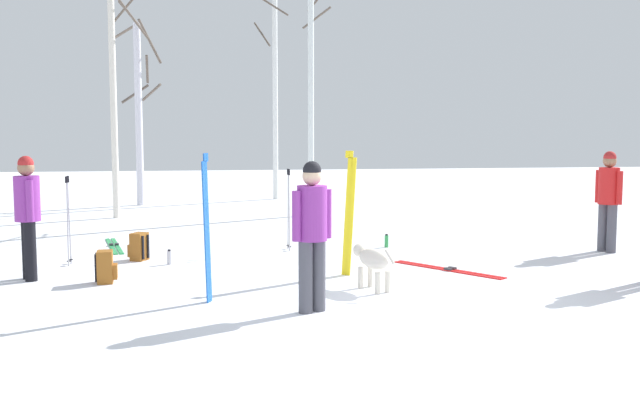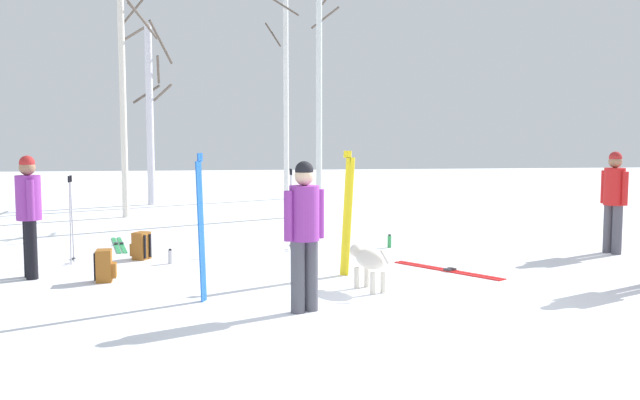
{
  "view_description": "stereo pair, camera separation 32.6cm",
  "coord_description": "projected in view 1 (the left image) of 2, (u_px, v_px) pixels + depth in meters",
  "views": [
    {
      "loc": [
        -2.3,
        -7.91,
        2.04
      ],
      "look_at": [
        -0.64,
        2.75,
        1.0
      ],
      "focal_mm": 39.8,
      "sensor_mm": 36.0,
      "label": 1
    },
    {
      "loc": [
        -1.97,
        -7.95,
        2.04
      ],
      "look_at": [
        -0.64,
        2.75,
        1.0
      ],
      "focal_mm": 39.8,
      "sensor_mm": 36.0,
      "label": 2
    }
  ],
  "objects": [
    {
      "name": "dog",
      "position": [
        372.0,
        260.0,
        9.15
      ],
      "size": [
        0.42,
        0.85,
        0.57
      ],
      "color": "beige",
      "rests_on": "ground_plane"
    },
    {
      "name": "ground_plane",
      "position": [
        410.0,
        306.0,
        8.32
      ],
      "size": [
        60.0,
        60.0,
        0.0
      ],
      "primitive_type": "plane",
      "color": "white"
    },
    {
      "name": "person_2",
      "position": [
        28.0,
        209.0,
        9.7
      ],
      "size": [
        0.34,
        0.49,
        1.72
      ],
      "color": "black",
      "rests_on": "ground_plane"
    },
    {
      "name": "birch_tree_2",
      "position": [
        139.0,
        109.0,
        19.54
      ],
      "size": [
        1.33,
        1.32,
        5.11
      ],
      "color": "silver",
      "rests_on": "ground_plane"
    },
    {
      "name": "ski_pair_planted_0",
      "position": [
        207.0,
        229.0,
        8.39
      ],
      "size": [
        0.11,
        0.21,
        1.79
      ],
      "color": "blue",
      "rests_on": "ground_plane"
    },
    {
      "name": "birch_tree_4",
      "position": [
        311.0,
        69.0,
        17.03
      ],
      "size": [
        1.16,
        1.41,
        6.86
      ],
      "color": "silver",
      "rests_on": "ground_plane"
    },
    {
      "name": "ski_poles_0",
      "position": [
        68.0,
        218.0,
        10.83
      ],
      "size": [
        0.07,
        0.23,
        1.37
      ],
      "color": "#B2B2BC",
      "rests_on": "ground_plane"
    },
    {
      "name": "backpack_1",
      "position": [
        139.0,
        247.0,
        11.27
      ],
      "size": [
        0.34,
        0.32,
        0.44
      ],
      "color": "#99591E",
      "rests_on": "ground_plane"
    },
    {
      "name": "ski_pair_lying_0",
      "position": [
        448.0,
        269.0,
        10.49
      ],
      "size": [
        1.26,
        1.63,
        0.05
      ],
      "color": "red",
      "rests_on": "ground_plane"
    },
    {
      "name": "water_bottle_0",
      "position": [
        386.0,
        241.0,
        12.54
      ],
      "size": [
        0.07,
        0.07,
        0.24
      ],
      "color": "green",
      "rests_on": "ground_plane"
    },
    {
      "name": "backpack_0",
      "position": [
        106.0,
        267.0,
        9.58
      ],
      "size": [
        0.3,
        0.27,
        0.44
      ],
      "color": "#99591E",
      "rests_on": "ground_plane"
    },
    {
      "name": "birch_tree_3",
      "position": [
        274.0,
        70.0,
        21.19
      ],
      "size": [
        1.1,
        1.42,
        7.51
      ],
      "color": "white",
      "rests_on": "ground_plane"
    },
    {
      "name": "ski_poles_1",
      "position": [
        289.0,
        207.0,
        12.19
      ],
      "size": [
        0.07,
        0.26,
        1.4
      ],
      "color": "#B2B2BC",
      "rests_on": "ground_plane"
    },
    {
      "name": "ski_pair_planted_1",
      "position": [
        349.0,
        214.0,
        10.01
      ],
      "size": [
        0.19,
        0.15,
        1.78
      ],
      "color": "yellow",
      "rests_on": "ground_plane"
    },
    {
      "name": "birch_tree_1",
      "position": [
        113.0,
        48.0,
        16.46
      ],
      "size": [
        1.13,
        1.48,
        7.7
      ],
      "color": "silver",
      "rests_on": "ground_plane"
    },
    {
      "name": "water_bottle_1",
      "position": [
        169.0,
        257.0,
        10.91
      ],
      "size": [
        0.07,
        0.07,
        0.23
      ],
      "color": "silver",
      "rests_on": "ground_plane"
    },
    {
      "name": "person_1",
      "position": [
        312.0,
        226.0,
        7.97
      ],
      "size": [
        0.48,
        0.34,
        1.72
      ],
      "color": "#4C4C56",
      "rests_on": "ground_plane"
    },
    {
      "name": "ski_pair_lying_1",
      "position": [
        114.0,
        246.0,
        12.65
      ],
      "size": [
        0.55,
        1.83,
        0.05
      ],
      "color": "green",
      "rests_on": "ground_plane"
    },
    {
      "name": "person_0",
      "position": [
        608.0,
        195.0,
        11.98
      ],
      "size": [
        0.34,
        0.49,
        1.72
      ],
      "color": "#4C4C56",
      "rests_on": "ground_plane"
    }
  ]
}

